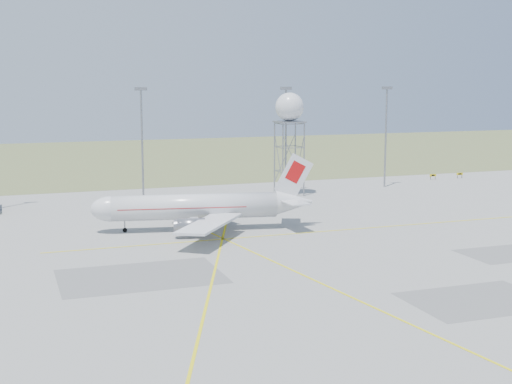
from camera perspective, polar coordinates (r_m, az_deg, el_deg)
name	(u,v)px	position (r m, az deg, el deg)	size (l,w,h in m)	color
ground	(364,296)	(73.74, 8.66, -8.24)	(400.00, 400.00, 0.00)	gray
grass_strip	(129,158)	(205.85, -10.09, 2.72)	(400.00, 120.00, 0.03)	#516135
mast_b	(142,134)	(130.45, -9.11, 4.58)	(2.20, 0.50, 20.50)	gray
mast_c	(286,131)	(138.31, 2.40, 4.92)	(2.20, 0.50, 20.50)	gray
mast_d	(386,128)	(147.96, 10.36, 5.04)	(2.20, 0.50, 20.50)	gray
taxi_sign_near	(433,176)	(162.30, 13.97, 1.28)	(1.60, 0.17, 1.20)	black
taxi_sign_far	(460,174)	(166.26, 15.99, 1.38)	(1.60, 0.17, 1.20)	black
airliner_main	(199,207)	(104.12, -4.61, -1.21)	(32.48, 31.15, 11.09)	silver
radar_tower	(289,138)	(135.11, 2.68, 4.34)	(5.37, 5.37, 19.46)	gray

